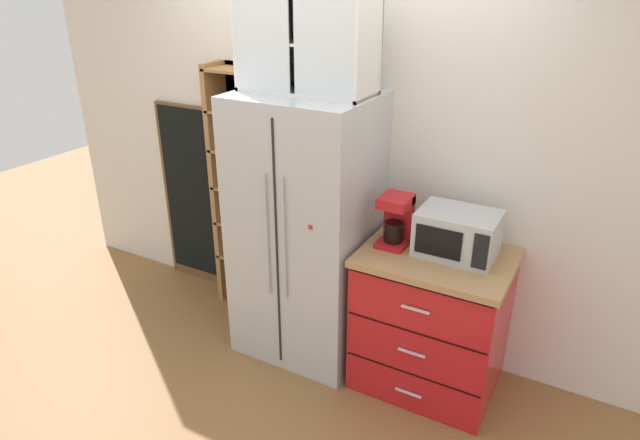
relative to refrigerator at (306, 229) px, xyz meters
name	(u,v)px	position (x,y,z in m)	size (l,w,h in m)	color
ground_plane	(307,341)	(0.00, -0.01, -0.87)	(10.53, 10.53, 0.00)	olive
wall_back_cream	(335,153)	(0.00, 0.39, 0.40)	(4.85, 0.10, 2.55)	silver
refrigerator	(306,229)	(0.00, 0.00, 0.00)	(0.82, 0.71, 1.74)	#B7BABF
pantry_shelf_column	(247,190)	(-0.67, 0.28, 0.05)	(0.47, 0.27, 1.82)	brown
counter_cabinet	(431,320)	(0.86, 0.02, -0.42)	(0.85, 0.68, 0.90)	red
microwave	(457,233)	(0.95, 0.07, 0.16)	(0.44, 0.33, 0.26)	#B7BABF
coffee_maker	(396,219)	(0.60, 0.03, 0.19)	(0.17, 0.20, 0.31)	red
mug_cream	(442,243)	(0.87, 0.08, 0.08)	(0.11, 0.07, 0.09)	silver
mug_red	(437,249)	(0.87, -0.01, 0.08)	(0.11, 0.07, 0.09)	red
bottle_amber	(442,234)	(0.86, 0.06, 0.15)	(0.06, 0.06, 0.26)	brown
bottle_green	(438,238)	(0.86, -0.01, 0.15)	(0.06, 0.06, 0.26)	#285B33
upper_cabinet	(308,42)	(0.00, 0.05, 1.15)	(0.79, 0.32, 0.56)	silver
chalkboard_menu	(194,197)	(-1.22, 0.32, -0.13)	(0.60, 0.04, 1.48)	brown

